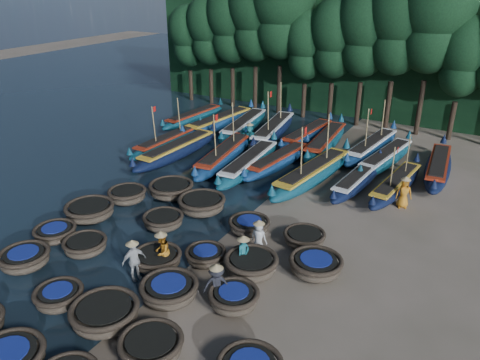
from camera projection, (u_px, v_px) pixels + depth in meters
The scene contains 57 objects.
ground at pixel (223, 237), 21.65m from camera, with size 120.00×120.00×0.00m, color gray.
foliage_wall at pixel (374, 55), 38.19m from camera, with size 40.00×3.00×10.00m, color black.
coracle_2 at pixel (8, 359), 14.24m from camera, with size 2.35×2.35×0.78m.
coracle_5 at pixel (25, 258), 19.27m from camera, with size 2.10×2.10×0.76m.
coracle_6 at pixel (59, 296), 17.07m from camera, with size 1.84×1.84×0.71m.
coracle_7 at pixel (105, 314), 16.13m from camera, with size 2.99×2.99×0.81m.
coracle_8 at pixel (151, 346), 14.78m from camera, with size 2.51×2.51×0.74m.
coracle_10 at pixel (55, 233), 21.29m from camera, with size 2.25×2.25×0.66m.
coracle_11 at pixel (85, 245), 20.29m from camera, with size 2.11×2.11×0.68m.
coracle_12 at pixel (157, 259), 19.31m from camera, with size 2.51×2.51×0.70m.
coracle_13 at pixel (169, 290), 17.34m from camera, with size 2.35×2.35×0.79m.
coracle_14 at pixel (234, 298), 16.95m from camera, with size 2.18×2.18×0.75m.
coracle_15 at pixel (90, 211), 23.08m from camera, with size 2.45×2.45×0.81m.
coracle_16 at pixel (163, 220), 22.30m from camera, with size 1.98×1.98×0.70m.
coracle_17 at pixel (206, 255), 19.60m from camera, with size 1.90×1.90×0.64m.
coracle_18 at pixel (251, 265), 18.79m from camera, with size 2.49×2.49×0.85m.
coracle_19 at pixel (316, 265), 18.84m from camera, with size 2.44×2.44×0.76m.
coracle_20 at pixel (127, 195), 24.75m from camera, with size 2.23×2.23×0.76m.
coracle_21 at pixel (171, 189), 25.36m from camera, with size 2.93×2.93×0.80m.
coracle_22 at pixel (202, 204), 23.69m from camera, with size 2.82×2.82×0.85m.
coracle_23 at pixel (249, 225), 21.94m from camera, with size 2.41×2.41×0.65m.
coracle_24 at pixel (304, 238), 20.90m from camera, with size 2.26×2.26×0.65m.
long_boat_1 at pixel (169, 141), 32.21m from camera, with size 1.59×7.95×3.38m.
long_boat_2 at pixel (178, 150), 30.57m from camera, with size 1.81×8.69×1.53m.
long_boat_3 at pixel (224, 155), 29.70m from camera, with size 2.75×8.64×3.71m.
long_boat_4 at pixel (249, 163), 28.50m from camera, with size 2.12×8.49×1.50m.
long_boat_5 at pixel (278, 161), 29.02m from camera, with size 2.18×7.56×1.34m.
long_boat_6 at pixel (313, 173), 26.94m from camera, with size 2.69×9.04×3.87m.
long_boat_7 at pixel (358, 179), 26.48m from camera, with size 1.83×7.32×1.29m.
long_boat_8 at pixel (396, 185), 25.80m from camera, with size 2.08×7.38×3.15m.
long_boat_9 at pixel (194, 117), 37.67m from camera, with size 1.89×7.66×1.35m.
long_boat_10 at pixel (220, 122), 36.20m from camera, with size 2.51×8.80×1.56m.
long_boat_11 at pixel (244, 125), 35.38m from camera, with size 2.69×8.73×1.55m.
long_boat_12 at pixel (273, 130), 34.25m from camera, with size 2.93×9.06×3.89m.
long_boat_13 at pixel (307, 135), 33.62m from camera, with size 2.08×7.80×1.38m.
long_boat_14 at pixel (326, 141), 32.06m from camera, with size 2.21×8.73×1.54m.
long_boat_15 at pixel (372, 147), 31.16m from camera, with size 2.38×8.29×3.54m.
long_boat_16 at pixel (386, 158), 29.40m from camera, with size 2.55×7.92×1.41m.
long_boat_17 at pixel (438, 167), 27.97m from camera, with size 2.09×8.19×1.45m.
fisherman_0 at pixel (259, 236), 20.14m from camera, with size 0.75×0.52×1.71m.
fisherman_1 at pixel (243, 252), 18.94m from camera, with size 0.52×0.64×1.72m.
fisherman_2 at pixel (162, 250), 19.01m from camera, with size 0.89×0.99×1.87m.
fisherman_3 at pixel (217, 284), 17.08m from camera, with size 1.16×1.09×1.77m.
fisherman_4 at pixel (134, 260), 18.34m from camera, with size 0.78×1.08×1.90m.
fisherman_5 at pixel (250, 136), 31.96m from camera, with size 1.70×0.58×2.01m.
fisherman_6 at pixel (404, 192), 24.06m from camera, with size 0.94×0.78×1.84m.
tree_0 at pixel (189, 35), 42.32m from camera, with size 3.68×3.68×8.68m.
tree_1 at pixel (210, 29), 41.00m from camera, with size 4.09×4.09×9.65m.
tree_2 at pixel (232, 22), 39.67m from camera, with size 4.51×4.51×10.63m.
tree_3 at pixel (256, 15), 38.35m from camera, with size 4.92×4.92×11.60m.
tree_4 at pixel (282, 7), 37.02m from camera, with size 5.34×5.34×12.58m.
tree_5 at pixel (307, 44), 37.08m from camera, with size 3.68×3.68×8.68m.
tree_6 at pixel (335, 37), 35.75m from camera, with size 4.09×4.09×9.65m.
tree_7 at pixel (366, 30), 34.43m from camera, with size 4.51×4.51×10.63m.
tree_8 at pixel (399, 22), 33.10m from camera, with size 4.92×4.92×11.60m.
tree_9 at pixel (435, 13), 31.78m from camera, with size 5.34×5.34×12.58m.
tree_10 at pixel (464, 56), 31.83m from camera, with size 3.68×3.68×8.68m.
Camera 1 is at (10.02, -15.79, 11.27)m, focal length 35.00 mm.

